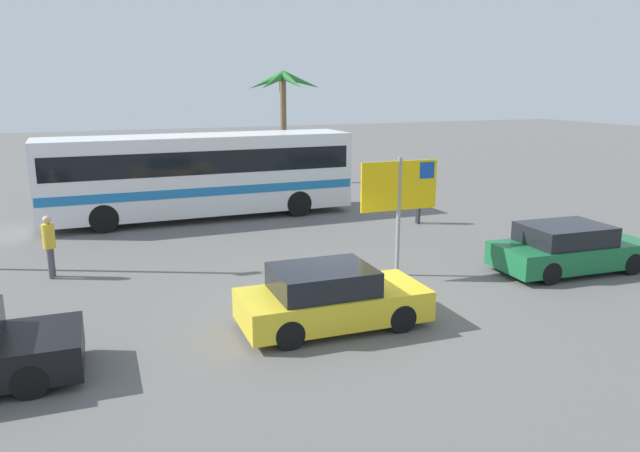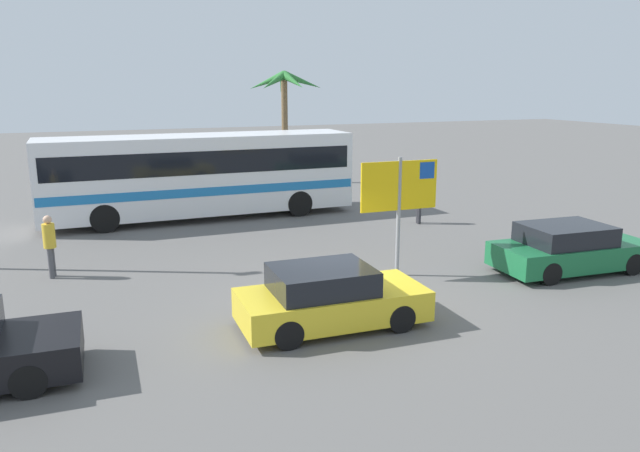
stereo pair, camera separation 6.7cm
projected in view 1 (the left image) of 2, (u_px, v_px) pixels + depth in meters
ground at (334, 309)px, 14.00m from camera, size 120.00×120.00×0.00m
bus_front_coach at (199, 172)px, 23.13m from camera, size 11.60×2.51×3.17m
ferry_sign at (401, 190)px, 15.98m from camera, size 2.20×0.11×3.20m
car_green at (569, 248)px, 16.74m from camera, size 4.41×2.10×1.32m
car_yellow at (330, 298)px, 12.87m from camera, size 4.00×1.90×1.32m
pedestrian_crossing_lot at (419, 197)px, 22.39m from camera, size 0.32×0.32×1.68m
pedestrian_near_sign at (49, 241)px, 16.05m from camera, size 0.32×0.32×1.69m
palm_tree_seaside at (283, 93)px, 31.04m from camera, size 3.72×3.98×5.70m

